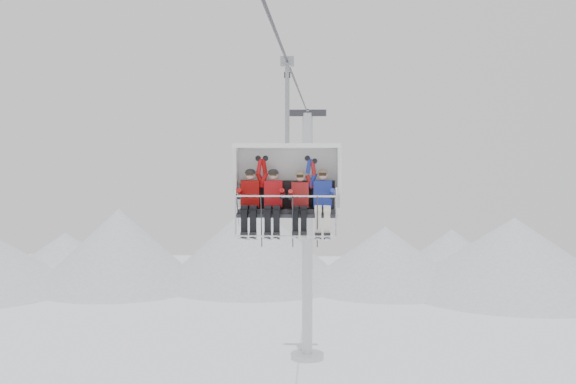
{
  "coord_description": "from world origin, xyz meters",
  "views": [
    {
      "loc": [
        0.79,
        -16.59,
        11.32
      ],
      "look_at": [
        0.0,
        0.0,
        10.35
      ],
      "focal_mm": 45.0,
      "sensor_mm": 36.0,
      "label": 1
    }
  ],
  "objects_px": {
    "skier_far_left": "(250,199)",
    "skier_far_right": "(323,200)",
    "chairlift_carrier": "(288,178)",
    "skier_center_left": "(273,200)",
    "skier_center_right": "(300,201)",
    "lift_tower_right": "(307,253)"
  },
  "relations": [
    {
      "from": "skier_center_left",
      "to": "skier_center_right",
      "type": "bearing_deg",
      "value": -0.6
    },
    {
      "from": "chairlift_carrier",
      "to": "skier_far_right",
      "type": "height_order",
      "value": "chairlift_carrier"
    },
    {
      "from": "chairlift_carrier",
      "to": "skier_center_right",
      "type": "height_order",
      "value": "chairlift_carrier"
    },
    {
      "from": "chairlift_carrier",
      "to": "skier_far_left",
      "type": "height_order",
      "value": "chairlift_carrier"
    },
    {
      "from": "lift_tower_right",
      "to": "skier_far_left",
      "type": "distance_m",
      "value": 22.98
    },
    {
      "from": "lift_tower_right",
      "to": "skier_center_right",
      "type": "distance_m",
      "value": 22.97
    },
    {
      "from": "skier_center_left",
      "to": "skier_far_right",
      "type": "bearing_deg",
      "value": 0.0
    },
    {
      "from": "skier_far_left",
      "to": "skier_far_right",
      "type": "height_order",
      "value": "same"
    },
    {
      "from": "skier_far_left",
      "to": "skier_far_right",
      "type": "xyz_separation_m",
      "value": [
        1.63,
        0.0,
        0.0
      ]
    },
    {
      "from": "skier_center_left",
      "to": "skier_center_right",
      "type": "height_order",
      "value": "skier_center_left"
    },
    {
      "from": "lift_tower_right",
      "to": "chairlift_carrier",
      "type": "distance_m",
      "value": 22.76
    },
    {
      "from": "lift_tower_right",
      "to": "skier_far_left",
      "type": "height_order",
      "value": "lift_tower_right"
    },
    {
      "from": "chairlift_carrier",
      "to": "skier_center_left",
      "type": "relative_size",
      "value": 2.36
    },
    {
      "from": "skier_center_left",
      "to": "skier_far_right",
      "type": "relative_size",
      "value": 1.0
    },
    {
      "from": "lift_tower_right",
      "to": "skier_far_right",
      "type": "bearing_deg",
      "value": -87.97
    },
    {
      "from": "skier_far_left",
      "to": "skier_center_left",
      "type": "distance_m",
      "value": 0.52
    },
    {
      "from": "skier_center_right",
      "to": "skier_far_right",
      "type": "bearing_deg",
      "value": 0.72
    },
    {
      "from": "skier_far_left",
      "to": "skier_center_right",
      "type": "relative_size",
      "value": 1.0
    },
    {
      "from": "skier_far_left",
      "to": "skier_far_right",
      "type": "relative_size",
      "value": 1.0
    },
    {
      "from": "skier_far_left",
      "to": "lift_tower_right",
      "type": "bearing_deg",
      "value": 87.9
    },
    {
      "from": "skier_center_left",
      "to": "skier_center_right",
      "type": "xyz_separation_m",
      "value": [
        0.6,
        -0.01,
        -0.02
      ]
    },
    {
      "from": "chairlift_carrier",
      "to": "skier_center_right",
      "type": "relative_size",
      "value": 2.36
    }
  ]
}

